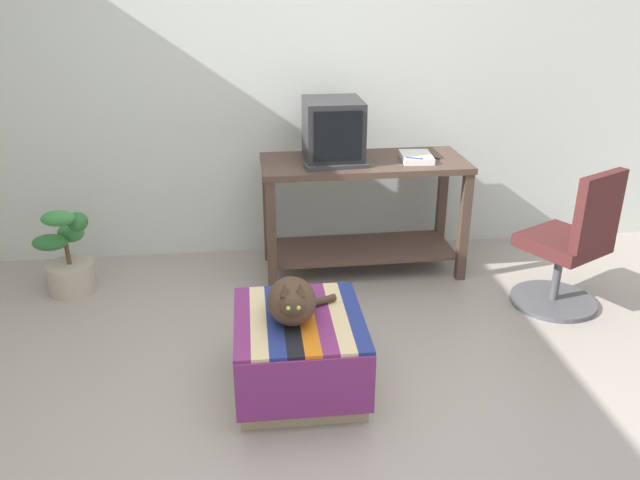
{
  "coord_description": "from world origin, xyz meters",
  "views": [
    {
      "loc": [
        -0.3,
        -2.33,
        1.92
      ],
      "look_at": [
        0.06,
        0.85,
        0.55
      ],
      "focal_mm": 35.62,
      "sensor_mm": 36.0,
      "label": 1
    }
  ],
  "objects_px": {
    "keyboard": "(336,165)",
    "potted_plant": "(68,260)",
    "ottoman_with_blanket": "(299,352)",
    "office_chair": "(570,249)",
    "tv_monitor": "(333,131)",
    "book": "(416,157)",
    "desk": "(363,197)",
    "stapler": "(414,161)",
    "cat": "(292,301)"
  },
  "relations": [
    {
      "from": "keyboard",
      "to": "ottoman_with_blanket",
      "type": "distance_m",
      "value": 1.36
    },
    {
      "from": "book",
      "to": "stapler",
      "type": "xyz_separation_m",
      "value": [
        -0.04,
        -0.09,
        0.0
      ]
    },
    {
      "from": "tv_monitor",
      "to": "office_chair",
      "type": "height_order",
      "value": "tv_monitor"
    },
    {
      "from": "potted_plant",
      "to": "keyboard",
      "type": "bearing_deg",
      "value": -0.37
    },
    {
      "from": "tv_monitor",
      "to": "ottoman_with_blanket",
      "type": "distance_m",
      "value": 1.58
    },
    {
      "from": "book",
      "to": "office_chair",
      "type": "xyz_separation_m",
      "value": [
        0.8,
        -0.64,
        -0.41
      ]
    },
    {
      "from": "desk",
      "to": "potted_plant",
      "type": "distance_m",
      "value": 1.94
    },
    {
      "from": "tv_monitor",
      "to": "book",
      "type": "bearing_deg",
      "value": -7.99
    },
    {
      "from": "ottoman_with_blanket",
      "to": "potted_plant",
      "type": "relative_size",
      "value": 1.17
    },
    {
      "from": "tv_monitor",
      "to": "office_chair",
      "type": "xyz_separation_m",
      "value": [
        1.33,
        -0.71,
        -0.58
      ]
    },
    {
      "from": "cat",
      "to": "potted_plant",
      "type": "height_order",
      "value": "cat"
    },
    {
      "from": "cat",
      "to": "book",
      "type": "bearing_deg",
      "value": 56.26
    },
    {
      "from": "potted_plant",
      "to": "stapler",
      "type": "height_order",
      "value": "stapler"
    },
    {
      "from": "tv_monitor",
      "to": "potted_plant",
      "type": "distance_m",
      "value": 1.88
    },
    {
      "from": "keyboard",
      "to": "potted_plant",
      "type": "bearing_deg",
      "value": 173.82
    },
    {
      "from": "ottoman_with_blanket",
      "to": "desk",
      "type": "bearing_deg",
      "value": 67.61
    },
    {
      "from": "keyboard",
      "to": "potted_plant",
      "type": "relative_size",
      "value": 0.68
    },
    {
      "from": "tv_monitor",
      "to": "ottoman_with_blanket",
      "type": "bearing_deg",
      "value": -105.03
    },
    {
      "from": "potted_plant",
      "to": "ottoman_with_blanket",
      "type": "bearing_deg",
      "value": -40.83
    },
    {
      "from": "keyboard",
      "to": "cat",
      "type": "height_order",
      "value": "keyboard"
    },
    {
      "from": "tv_monitor",
      "to": "stapler",
      "type": "distance_m",
      "value": 0.55
    },
    {
      "from": "tv_monitor",
      "to": "office_chair",
      "type": "bearing_deg",
      "value": -28.9
    },
    {
      "from": "ottoman_with_blanket",
      "to": "office_chair",
      "type": "bearing_deg",
      "value": 20.58
    },
    {
      "from": "desk",
      "to": "book",
      "type": "relative_size",
      "value": 5.14
    },
    {
      "from": "ottoman_with_blanket",
      "to": "office_chair",
      "type": "distance_m",
      "value": 1.79
    },
    {
      "from": "cat",
      "to": "stapler",
      "type": "bearing_deg",
      "value": 55.42
    },
    {
      "from": "book",
      "to": "keyboard",
      "type": "bearing_deg",
      "value": -165.93
    },
    {
      "from": "keyboard",
      "to": "office_chair",
      "type": "bearing_deg",
      "value": -28.28
    },
    {
      "from": "tv_monitor",
      "to": "potted_plant",
      "type": "height_order",
      "value": "tv_monitor"
    },
    {
      "from": "keyboard",
      "to": "ottoman_with_blanket",
      "type": "bearing_deg",
      "value": -111.88
    },
    {
      "from": "potted_plant",
      "to": "office_chair",
      "type": "distance_m",
      "value": 3.1
    },
    {
      "from": "desk",
      "to": "office_chair",
      "type": "relative_size",
      "value": 1.51
    },
    {
      "from": "book",
      "to": "cat",
      "type": "distance_m",
      "value": 1.6
    },
    {
      "from": "tv_monitor",
      "to": "book",
      "type": "height_order",
      "value": "tv_monitor"
    },
    {
      "from": "ottoman_with_blanket",
      "to": "cat",
      "type": "relative_size",
      "value": 1.87
    },
    {
      "from": "keyboard",
      "to": "ottoman_with_blanket",
      "type": "xyz_separation_m",
      "value": [
        -0.34,
        -1.18,
        -0.59
      ]
    },
    {
      "from": "book",
      "to": "stapler",
      "type": "distance_m",
      "value": 0.1
    },
    {
      "from": "tv_monitor",
      "to": "keyboard",
      "type": "height_order",
      "value": "tv_monitor"
    },
    {
      "from": "office_chair",
      "to": "stapler",
      "type": "relative_size",
      "value": 8.09
    },
    {
      "from": "desk",
      "to": "book",
      "type": "bearing_deg",
      "value": -7.14
    },
    {
      "from": "ottoman_with_blanket",
      "to": "stapler",
      "type": "bearing_deg",
      "value": 54.61
    },
    {
      "from": "tv_monitor",
      "to": "potted_plant",
      "type": "xyz_separation_m",
      "value": [
        -1.71,
        -0.15,
        -0.75
      ]
    },
    {
      "from": "book",
      "to": "cat",
      "type": "bearing_deg",
      "value": -120.85
    },
    {
      "from": "ottoman_with_blanket",
      "to": "stapler",
      "type": "xyz_separation_m",
      "value": [
        0.84,
        1.18,
        0.6
      ]
    },
    {
      "from": "keyboard",
      "to": "stapler",
      "type": "bearing_deg",
      "value": -5.57
    },
    {
      "from": "cat",
      "to": "stapler",
      "type": "height_order",
      "value": "stapler"
    },
    {
      "from": "desk",
      "to": "cat",
      "type": "bearing_deg",
      "value": -114.15
    },
    {
      "from": "potted_plant",
      "to": "stapler",
      "type": "xyz_separation_m",
      "value": [
        2.21,
        -0.01,
        0.58
      ]
    },
    {
      "from": "cat",
      "to": "potted_plant",
      "type": "xyz_separation_m",
      "value": [
        -1.34,
        1.21,
        -0.28
      ]
    },
    {
      "from": "keyboard",
      "to": "potted_plant",
      "type": "distance_m",
      "value": 1.81
    }
  ]
}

